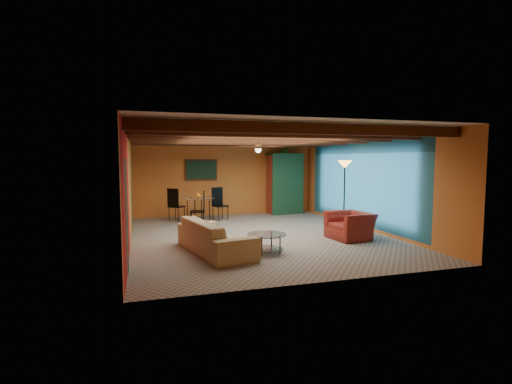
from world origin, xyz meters
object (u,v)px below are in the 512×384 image
object	(u,v)px
vase	(198,185)
dining_table	(198,206)
coffee_table	(267,243)
floor_lamp	(344,195)
armoire	(285,184)
sofa	(215,236)
potted_plant	(285,149)
armchair	(350,226)

from	to	relation	value
vase	dining_table	bearing A→B (deg)	0.00
coffee_table	floor_lamp	world-z (taller)	floor_lamp
armoire	floor_lamp	distance (m)	3.59
sofa	armoire	size ratio (longest dim) A/B	1.12
vase	coffee_table	bearing A→B (deg)	-79.34
potted_plant	vase	distance (m)	3.81
dining_table	armoire	world-z (taller)	armoire
armchair	coffee_table	world-z (taller)	armchair
armoire	vase	world-z (taller)	armoire
floor_lamp	sofa	bearing A→B (deg)	-158.43
armoire	potted_plant	distance (m)	1.31
sofa	armchair	world-z (taller)	sofa
sofa	potted_plant	distance (m)	6.65
vase	armoire	bearing A→B (deg)	18.69
coffee_table	dining_table	xyz separation A→B (m)	(-0.83, 4.43, 0.33)
sofa	floor_lamp	world-z (taller)	floor_lamp
floor_lamp	dining_table	bearing A→B (deg)	148.24
armchair	potted_plant	xyz separation A→B (m)	(0.09, 4.81, 2.05)
potted_plant	sofa	bearing A→B (deg)	-125.12
potted_plant	vase	world-z (taller)	potted_plant
floor_lamp	potted_plant	xyz separation A→B (m)	(-0.45, 3.56, 1.39)
sofa	armoire	xyz separation A→B (m)	(3.64, 5.17, 0.73)
sofa	vase	bearing A→B (deg)	-14.56
coffee_table	dining_table	world-z (taller)	dining_table
sofa	floor_lamp	size ratio (longest dim) A/B	1.22
armoire	floor_lamp	size ratio (longest dim) A/B	1.09
coffee_table	vase	world-z (taller)	vase
coffee_table	vase	xyz separation A→B (m)	(-0.83, 4.43, 0.98)
dining_table	armchair	bearing A→B (deg)	-47.62
armchair	dining_table	distance (m)	4.95
sofa	potted_plant	world-z (taller)	potted_plant
floor_lamp	potted_plant	distance (m)	3.85
dining_table	armoire	bearing A→B (deg)	18.69
sofa	armchair	xyz separation A→B (m)	(3.55, 0.36, -0.01)
armoire	floor_lamp	xyz separation A→B (m)	(0.45, -3.56, -0.09)
coffee_table	armoire	bearing A→B (deg)	65.13
dining_table	potted_plant	bearing A→B (deg)	18.69
floor_lamp	potted_plant	world-z (taller)	potted_plant
potted_plant	dining_table	bearing A→B (deg)	-161.31
armchair	floor_lamp	bearing A→B (deg)	150.50
dining_table	potted_plant	size ratio (longest dim) A/B	4.87
dining_table	armoire	size ratio (longest dim) A/B	0.97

